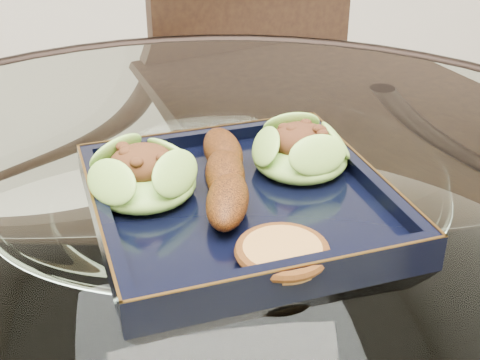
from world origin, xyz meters
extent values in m
cylinder|color=white|center=(0.00, 0.00, 0.76)|extent=(1.10, 1.10, 0.01)
torus|color=black|center=(0.00, 0.00, 0.76)|extent=(1.13, 1.13, 0.02)
cylinder|color=black|center=(0.28, 0.28, 0.38)|extent=(0.04, 0.04, 0.75)
cylinder|color=black|center=(-0.28, 0.28, 0.38)|extent=(0.04, 0.04, 0.75)
cube|color=black|center=(0.22, 0.46, 0.47)|extent=(0.51, 0.51, 0.04)
cube|color=black|center=(0.17, 0.64, 0.74)|extent=(0.40, 0.13, 0.46)
cylinder|color=black|center=(0.44, 0.33, 0.23)|extent=(0.03, 0.03, 0.45)
cylinder|color=black|center=(0.00, 0.59, 0.23)|extent=(0.03, 0.03, 0.45)
cylinder|color=black|center=(0.35, 0.68, 0.23)|extent=(0.03, 0.03, 0.45)
cube|color=black|center=(0.02, -0.02, 0.77)|extent=(0.30, 0.30, 0.02)
ellipsoid|color=#62962B|center=(-0.07, 0.00, 0.80)|extent=(0.12, 0.12, 0.04)
ellipsoid|color=#5D932A|center=(0.09, 0.03, 0.80)|extent=(0.12, 0.12, 0.03)
ellipsoid|color=#592709|center=(0.01, 0.00, 0.80)|extent=(0.06, 0.18, 0.03)
cylinder|color=#B2743B|center=(0.03, -0.12, 0.79)|extent=(0.09, 0.09, 0.01)
camera|label=1|loc=(-0.09, -0.55, 1.10)|focal=50.00mm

